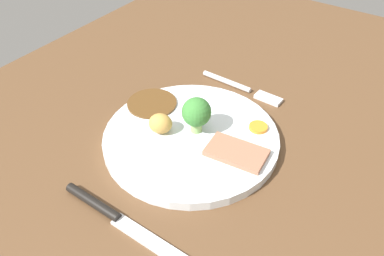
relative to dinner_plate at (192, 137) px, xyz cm
name	(u,v)px	position (x,y,z in cm)	size (l,w,h in cm)	color
dining_table	(196,152)	(0.26, 0.87, -2.50)	(120.00, 84.00, 3.60)	brown
dinner_plate	(192,137)	(0.00, 0.00, 0.00)	(25.51, 25.51, 1.40)	white
gravy_pool	(152,103)	(-2.30, -9.27, 0.85)	(7.88, 7.88, 0.30)	#563819
meat_slice_main	(236,153)	(0.35, 7.50, 1.10)	(8.11, 4.72, 0.80)	#9E664C
roast_potato_left	(160,123)	(2.19, -4.00, 2.19)	(3.44, 2.95, 2.97)	#BC8C42
carrot_coin_front	(258,127)	(-6.37, 7.46, 0.96)	(2.73, 2.73, 0.52)	orange
broccoli_floret	(197,113)	(-0.88, 0.17, 3.97)	(4.25, 4.25, 5.55)	#8CB766
fork	(243,88)	(-15.74, -0.03, -0.31)	(2.16, 15.29, 0.90)	silver
knife	(113,215)	(16.89, -0.02, -0.25)	(1.88, 18.52, 1.20)	black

